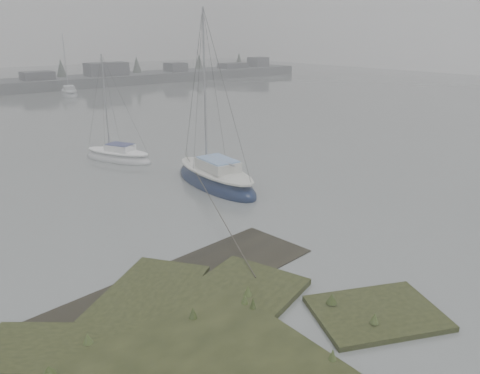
% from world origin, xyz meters
% --- Properties ---
extents(ground, '(160.00, 160.00, 0.00)m').
position_xyz_m(ground, '(0.00, 30.00, 0.00)').
color(ground, slate).
rests_on(ground, ground).
extents(far_shoreline, '(60.00, 8.00, 4.15)m').
position_xyz_m(far_shoreline, '(26.84, 61.90, 0.85)').
color(far_shoreline, '#4C4F51').
rests_on(far_shoreline, ground).
extents(sailboat_main, '(2.72, 6.88, 9.50)m').
position_xyz_m(sailboat_main, '(4.01, 11.99, 0.29)').
color(sailboat_main, '#0C1737').
rests_on(sailboat_main, ground).
extents(sailboat_white, '(3.53, 5.12, 6.92)m').
position_xyz_m(sailboat_white, '(2.24, 19.81, 0.21)').
color(sailboat_white, silver).
rests_on(sailboat_white, ground).
extents(sailboat_far_b, '(3.11, 5.92, 7.97)m').
position_xyz_m(sailboat_far_b, '(11.15, 52.57, 0.25)').
color(sailboat_far_b, silver).
rests_on(sailboat_far_b, ground).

